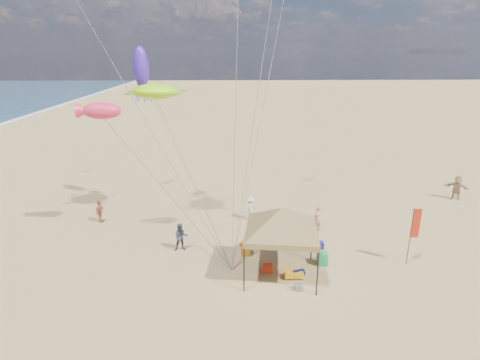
{
  "coord_description": "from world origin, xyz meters",
  "views": [
    {
      "loc": [
        -0.66,
        -17.12,
        10.56
      ],
      "look_at": [
        0.0,
        3.0,
        4.0
      ],
      "focal_mm": 29.57,
      "sensor_mm": 36.0,
      "label": 1
    }
  ],
  "objects_px": {
    "canopy_tent": "(282,210)",
    "person_near_a": "(317,219)",
    "person_near_b": "(181,237)",
    "beach_cart": "(294,274)",
    "cooler_red": "(267,268)",
    "chair_yellow": "(245,249)",
    "cooler_blue": "(319,245)",
    "person_near_c": "(250,208)",
    "chair_green": "(322,258)",
    "feather_flag": "(414,227)",
    "person_far_c": "(457,187)",
    "person_far_a": "(100,211)"
  },
  "relations": [
    {
      "from": "canopy_tent",
      "to": "person_near_a",
      "type": "height_order",
      "value": "canopy_tent"
    },
    {
      "from": "person_near_b",
      "to": "beach_cart",
      "type": "bearing_deg",
      "value": -37.57
    },
    {
      "from": "cooler_red",
      "to": "beach_cart",
      "type": "height_order",
      "value": "cooler_red"
    },
    {
      "from": "chair_yellow",
      "to": "beach_cart",
      "type": "distance_m",
      "value": 3.33
    },
    {
      "from": "cooler_blue",
      "to": "person_near_b",
      "type": "xyz_separation_m",
      "value": [
        -7.69,
        0.03,
        0.6
      ]
    },
    {
      "from": "person_near_c",
      "to": "person_near_b",
      "type": "bearing_deg",
      "value": 21.95
    },
    {
      "from": "person_near_a",
      "to": "beach_cart",
      "type": "bearing_deg",
      "value": 25.5
    },
    {
      "from": "chair_green",
      "to": "person_near_c",
      "type": "height_order",
      "value": "person_near_c"
    },
    {
      "from": "chair_yellow",
      "to": "person_near_a",
      "type": "relative_size",
      "value": 0.41
    },
    {
      "from": "canopy_tent",
      "to": "person_near_c",
      "type": "xyz_separation_m",
      "value": [
        -1.1,
        6.8,
        -2.63
      ]
    },
    {
      "from": "feather_flag",
      "to": "person_near_c",
      "type": "height_order",
      "value": "feather_flag"
    },
    {
      "from": "chair_yellow",
      "to": "person_far_c",
      "type": "bearing_deg",
      "value": 26.32
    },
    {
      "from": "beach_cart",
      "to": "canopy_tent",
      "type": "bearing_deg",
      "value": 149.53
    },
    {
      "from": "person_near_b",
      "to": "person_far_a",
      "type": "xyz_separation_m",
      "value": [
        -5.67,
        4.02,
        -0.05
      ]
    },
    {
      "from": "canopy_tent",
      "to": "person_far_c",
      "type": "xyz_separation_m",
      "value": [
        14.54,
        10.05,
        -2.51
      ]
    },
    {
      "from": "canopy_tent",
      "to": "chair_yellow",
      "type": "distance_m",
      "value": 4.04
    },
    {
      "from": "canopy_tent",
      "to": "chair_yellow",
      "type": "xyz_separation_m",
      "value": [
        -1.62,
        2.06,
        -3.07
      ]
    },
    {
      "from": "canopy_tent",
      "to": "cooler_blue",
      "type": "distance_m",
      "value": 4.89
    },
    {
      "from": "cooler_red",
      "to": "person_far_a",
      "type": "height_order",
      "value": "person_far_a"
    },
    {
      "from": "beach_cart",
      "to": "person_far_a",
      "type": "xyz_separation_m",
      "value": [
        -11.47,
        7.07,
        0.54
      ]
    },
    {
      "from": "person_near_c",
      "to": "cooler_red",
      "type": "bearing_deg",
      "value": 70.72
    },
    {
      "from": "cooler_red",
      "to": "canopy_tent",
      "type": "bearing_deg",
      "value": -20.97
    },
    {
      "from": "canopy_tent",
      "to": "person_far_a",
      "type": "height_order",
      "value": "canopy_tent"
    },
    {
      "from": "canopy_tent",
      "to": "person_far_a",
      "type": "xyz_separation_m",
      "value": [
        -10.83,
        6.69,
        -2.68
      ]
    },
    {
      "from": "person_near_a",
      "to": "person_far_c",
      "type": "bearing_deg",
      "value": 163.05
    },
    {
      "from": "chair_green",
      "to": "person_far_c",
      "type": "height_order",
      "value": "person_far_c"
    },
    {
      "from": "person_far_a",
      "to": "chair_green",
      "type": "bearing_deg",
      "value": -100.39
    },
    {
      "from": "canopy_tent",
      "to": "person_far_c",
      "type": "bearing_deg",
      "value": 34.66
    },
    {
      "from": "person_near_c",
      "to": "beach_cart",
      "type": "bearing_deg",
      "value": 80.11
    },
    {
      "from": "chair_green",
      "to": "person_far_a",
      "type": "bearing_deg",
      "value": 156.09
    },
    {
      "from": "cooler_blue",
      "to": "chair_green",
      "type": "height_order",
      "value": "chair_green"
    },
    {
      "from": "person_near_c",
      "to": "person_far_a",
      "type": "height_order",
      "value": "person_near_c"
    },
    {
      "from": "cooler_red",
      "to": "person_near_b",
      "type": "height_order",
      "value": "person_near_b"
    },
    {
      "from": "beach_cart",
      "to": "person_near_b",
      "type": "height_order",
      "value": "person_near_b"
    },
    {
      "from": "feather_flag",
      "to": "beach_cart",
      "type": "bearing_deg",
      "value": -169.48
    },
    {
      "from": "cooler_red",
      "to": "cooler_blue",
      "type": "relative_size",
      "value": 1.0
    },
    {
      "from": "person_far_c",
      "to": "person_near_c",
      "type": "bearing_deg",
      "value": -128.78
    },
    {
      "from": "feather_flag",
      "to": "person_near_b",
      "type": "height_order",
      "value": "feather_flag"
    },
    {
      "from": "cooler_blue",
      "to": "person_near_c",
      "type": "distance_m",
      "value": 5.55
    },
    {
      "from": "chair_green",
      "to": "cooler_blue",
      "type": "bearing_deg",
      "value": 82.94
    },
    {
      "from": "cooler_blue",
      "to": "beach_cart",
      "type": "distance_m",
      "value": 3.56
    },
    {
      "from": "beach_cart",
      "to": "person_far_a",
      "type": "distance_m",
      "value": 13.48
    },
    {
      "from": "person_far_a",
      "to": "person_far_c",
      "type": "bearing_deg",
      "value": -68.94
    },
    {
      "from": "cooler_red",
      "to": "person_near_c",
      "type": "distance_m",
      "value": 6.61
    },
    {
      "from": "cooler_red",
      "to": "chair_green",
      "type": "bearing_deg",
      "value": 12.14
    },
    {
      "from": "cooler_red",
      "to": "chair_green",
      "type": "height_order",
      "value": "chair_green"
    },
    {
      "from": "feather_flag",
      "to": "person_near_c",
      "type": "xyz_separation_m",
      "value": [
        -8.0,
        6.01,
        -1.31
      ]
    },
    {
      "from": "cooler_red",
      "to": "person_far_c",
      "type": "bearing_deg",
      "value": 32.94
    },
    {
      "from": "person_far_c",
      "to": "chair_yellow",
      "type": "bearing_deg",
      "value": -114.21
    },
    {
      "from": "person_near_a",
      "to": "person_far_c",
      "type": "xyz_separation_m",
      "value": [
        11.64,
        5.22,
        0.07
      ]
    }
  ]
}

